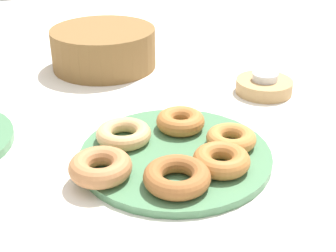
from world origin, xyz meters
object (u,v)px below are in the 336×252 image
donut_2 (180,121)px  tealight (265,77)px  donut_5 (100,167)px  donut_plate (175,155)px  basket (104,48)px  donut_4 (124,134)px  donut_0 (221,160)px  candle_holder (264,86)px  donut_1 (231,138)px  donut_3 (177,177)px

donut_2 → tealight: (0.23, 0.10, 0.01)m
donut_5 → tealight: (0.39, 0.18, 0.01)m
donut_plate → basket: basket is taller
donut_4 → basket: 0.38m
donut_4 → basket: (0.07, 0.37, 0.02)m
donut_plate → donut_0: (0.04, -0.07, 0.02)m
donut_4 → candle_holder: (0.33, 0.10, -0.01)m
donut_0 → donut_1: size_ratio=1.06×
donut_4 → donut_3: bearing=-78.2°
donut_1 → donut_0: bearing=-131.1°
donut_0 → donut_1: 0.07m
donut_plate → tealight: (0.27, 0.16, 0.03)m
tealight → basket: 0.37m
donut_4 → donut_5: bearing=-126.1°
donut_4 → candle_holder: bearing=17.0°
candle_holder → tealight: size_ratio=2.22×
donut_3 → donut_0: bearing=10.5°
donut_3 → basket: size_ratio=0.40×
donut_1 → candle_holder: size_ratio=0.69×
donut_4 → donut_5: 0.10m
donut_2 → tealight: size_ratio=1.59×
donut_2 → donut_5: 0.18m
donut_1 → donut_4: size_ratio=0.89×
donut_plate → donut_4: size_ratio=3.37×
donut_0 → basket: basket is taller
donut_3 → donut_4: bearing=101.8°
basket → tealight: bearing=-45.9°
donut_3 → donut_4: (-0.03, 0.15, -0.00)m
donut_0 → donut_plate: bearing=121.9°
donut_plate → donut_0: size_ratio=3.55×
donut_2 → tealight: tealight is taller
donut_5 → candle_holder: (0.39, 0.18, -0.01)m
donut_0 → candle_holder: size_ratio=0.74×
donut_1 → candle_holder: (0.18, 0.18, -0.01)m
donut_1 → tealight: 0.25m
donut_3 → tealight: tealight is taller
donut_2 → donut_4: bearing=-178.6°
donut_plate → donut_4: (-0.06, 0.06, 0.02)m
donut_plate → donut_2: (0.04, 0.06, 0.02)m
donut_plate → donut_5: donut_5 is taller
donut_plate → donut_1: 0.09m
basket → donut_5: bearing=-106.2°
donut_0 → basket: size_ratio=0.36×
donut_0 → donut_4: 0.17m
donut_0 → candle_holder: bearing=46.1°
donut_3 → donut_5: size_ratio=1.04×
donut_3 → donut_5: 0.11m
candle_holder → tealight: 0.02m
donut_plate → basket: size_ratio=1.27×
donut_plate → donut_3: size_ratio=3.18×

